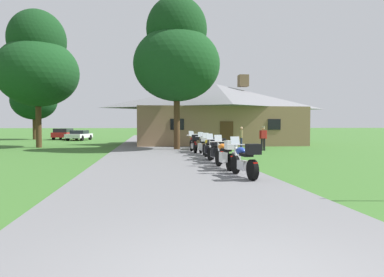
% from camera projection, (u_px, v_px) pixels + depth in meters
% --- Properties ---
extents(ground_plane, '(500.00, 500.00, 0.00)m').
position_uv_depth(ground_plane, '(160.00, 151.00, 23.21)').
color(ground_plane, '#386628').
extents(asphalt_driveway, '(6.40, 80.00, 0.06)m').
position_uv_depth(asphalt_driveway, '(161.00, 153.00, 21.23)').
color(asphalt_driveway, slate).
rests_on(asphalt_driveway, ground).
extents(motorcycle_blue_nearest_to_camera, '(0.70, 2.08, 1.30)m').
position_uv_depth(motorcycle_blue_nearest_to_camera, '(245.00, 160.00, 10.90)').
color(motorcycle_blue_nearest_to_camera, black).
rests_on(motorcycle_blue_nearest_to_camera, asphalt_driveway).
extents(motorcycle_orange_second_in_row, '(0.84, 2.08, 1.30)m').
position_uv_depth(motorcycle_orange_second_in_row, '(226.00, 155.00, 13.04)').
color(motorcycle_orange_second_in_row, black).
rests_on(motorcycle_orange_second_in_row, asphalt_driveway).
extents(motorcycle_black_third_in_row, '(0.88, 2.08, 1.30)m').
position_uv_depth(motorcycle_black_third_in_row, '(217.00, 151.00, 15.32)').
color(motorcycle_black_third_in_row, black).
rests_on(motorcycle_black_third_in_row, asphalt_driveway).
extents(motorcycle_yellow_fourth_in_row, '(0.73, 2.08, 1.30)m').
position_uv_depth(motorcycle_yellow_fourth_in_row, '(210.00, 148.00, 17.20)').
color(motorcycle_yellow_fourth_in_row, black).
rests_on(motorcycle_yellow_fourth_in_row, asphalt_driveway).
extents(motorcycle_black_fifth_in_row, '(0.72, 2.08, 1.30)m').
position_uv_depth(motorcycle_black_fifth_in_row, '(203.00, 145.00, 19.43)').
color(motorcycle_black_fifth_in_row, black).
rests_on(motorcycle_black_fifth_in_row, asphalt_driveway).
extents(motorcycle_red_sixth_in_row, '(0.66, 2.08, 1.30)m').
position_uv_depth(motorcycle_red_sixth_in_row, '(194.00, 143.00, 21.45)').
color(motorcycle_red_sixth_in_row, black).
rests_on(motorcycle_red_sixth_in_row, asphalt_driveway).
extents(motorcycle_yellow_farthest_in_row, '(0.66, 2.08, 1.30)m').
position_uv_depth(motorcycle_yellow_farthest_in_row, '(193.00, 142.00, 23.87)').
color(motorcycle_yellow_farthest_in_row, black).
rests_on(motorcycle_yellow_farthest_in_row, asphalt_driveway).
extents(stone_lodge, '(15.45, 9.06, 6.57)m').
position_uv_depth(stone_lodge, '(216.00, 113.00, 31.97)').
color(stone_lodge, '#896B4C').
rests_on(stone_lodge, ground).
extents(bystander_tan_shirt_near_lodge, '(0.28, 0.54, 1.67)m').
position_uv_depth(bystander_tan_shirt_near_lodge, '(241.00, 137.00, 25.19)').
color(bystander_tan_shirt_near_lodge, navy).
rests_on(bystander_tan_shirt_near_lodge, ground).
extents(bystander_red_shirt_beside_signpost, '(0.55, 0.24, 1.69)m').
position_uv_depth(bystander_red_shirt_beside_signpost, '(263.00, 137.00, 23.51)').
color(bystander_red_shirt_beside_signpost, black).
rests_on(bystander_red_shirt_beside_signpost, ground).
extents(tree_left_near, '(6.32, 6.32, 10.84)m').
position_uv_depth(tree_left_near, '(38.00, 63.00, 26.68)').
color(tree_left_near, '#422D19').
rests_on(tree_left_near, ground).
extents(tree_by_lodge_front, '(6.14, 6.14, 10.85)m').
position_uv_depth(tree_by_lodge_front, '(177.00, 54.00, 24.00)').
color(tree_by_lodge_front, '#422D19').
rests_on(tree_by_lodge_front, ground).
extents(tree_left_far, '(5.52, 5.52, 9.14)m').
position_uv_depth(tree_left_far, '(34.00, 96.00, 42.43)').
color(tree_left_far, '#422D19').
rests_on(tree_left_far, ground).
extents(parked_red_suv_far_left, '(2.07, 4.68, 1.40)m').
position_uv_depth(parked_red_suv_far_left, '(64.00, 133.00, 42.90)').
color(parked_red_suv_far_left, maroon).
rests_on(parked_red_suv_far_left, ground).
extents(parked_white_sedan_far_left, '(2.60, 4.47, 1.20)m').
position_uv_depth(parked_white_sedan_far_left, '(79.00, 135.00, 40.32)').
color(parked_white_sedan_far_left, silver).
rests_on(parked_white_sedan_far_left, ground).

